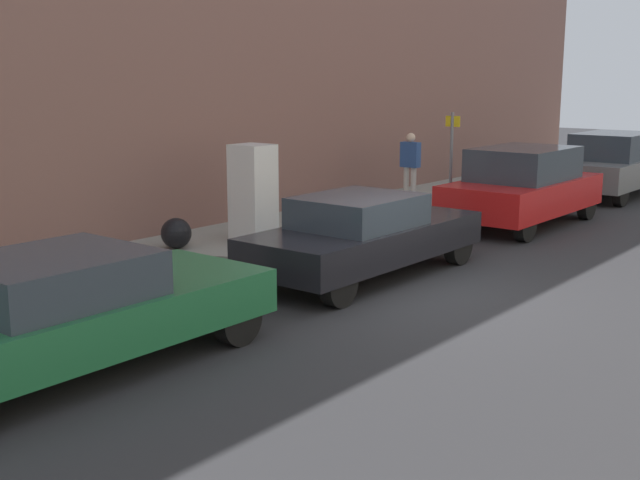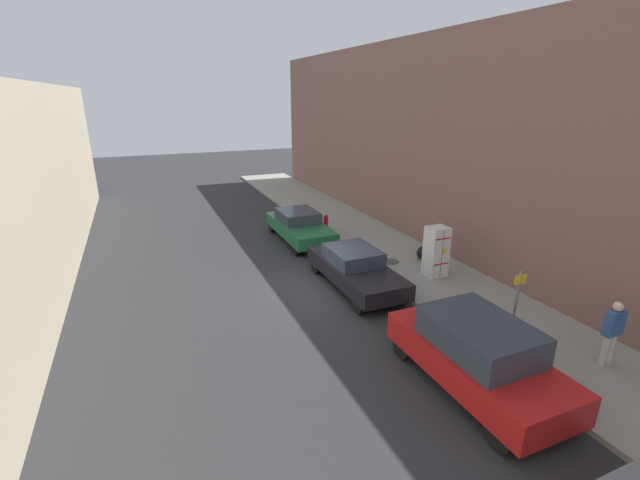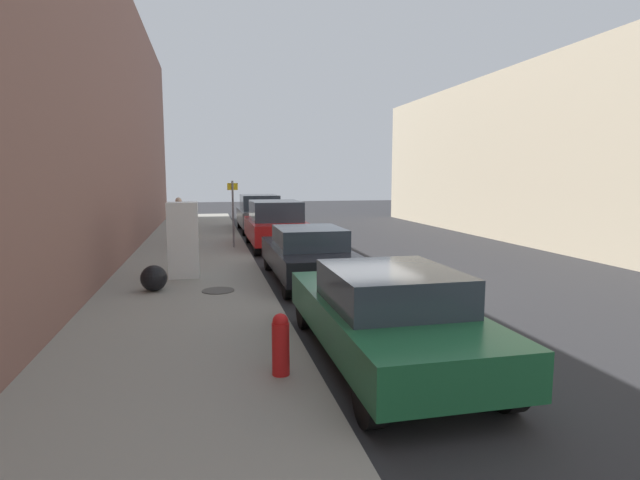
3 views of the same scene
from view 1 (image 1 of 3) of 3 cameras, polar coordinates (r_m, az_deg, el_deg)
The scene contains 12 objects.
ground_plane at distance 12.41m, azimuth 6.98°, elevation -3.78°, with size 80.00×80.00×0.00m, color #28282B.
sidewalk_slab at distance 14.98m, azimuth -6.79°, elevation -0.82°, with size 3.72×44.00×0.15m, color gray.
building_facade_near at distance 16.74m, azimuth -13.94°, elevation 15.29°, with size 1.74×39.60×8.89m, color #7F564C.
discarded_refrigerator at distance 15.46m, azimuth -4.78°, elevation 3.37°, with size 0.73×0.68×1.85m.
manhole_cover at distance 13.86m, azimuth -7.42°, elevation -1.50°, with size 0.70×0.70×0.02m, color #47443F.
street_sign_post at distance 18.51m, azimuth 9.32°, elevation 5.82°, with size 0.36×0.07×2.32m.
trash_bag at distance 14.98m, azimuth -10.19°, elevation 0.48°, with size 0.57×0.57×0.57m, color black.
pedestrian_walking_far at distance 20.57m, azimuth 6.44°, elevation 5.58°, with size 0.49×0.23×1.71m.
parked_sedan_green at distance 9.37m, azimuth -17.41°, elevation -4.80°, with size 1.88×4.70×1.38m.
parked_sedan_dark at distance 13.20m, azimuth 3.15°, elevation 0.39°, with size 1.80×4.62×1.38m.
parked_suv_red at distance 18.30m, azimuth 14.23°, elevation 3.75°, with size 1.95×4.47×1.73m.
parked_suv_gray at distance 23.59m, azimuth 20.12°, elevation 5.12°, with size 1.91×4.59×1.74m.
Camera 1 is at (6.29, -10.19, 3.27)m, focal length 45.00 mm.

